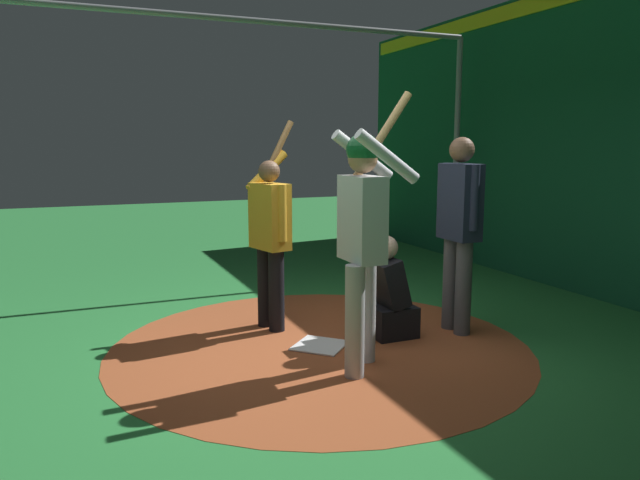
{
  "coord_description": "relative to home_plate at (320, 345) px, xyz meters",
  "views": [
    {
      "loc": [
        1.96,
        4.64,
        1.77
      ],
      "look_at": [
        0.0,
        0.0,
        0.95
      ],
      "focal_mm": 33.62,
      "sensor_mm": 36.0,
      "label": 1
    }
  ],
  "objects": [
    {
      "name": "ground_plane",
      "position": [
        0.0,
        0.0,
        -0.01
      ],
      "size": [
        27.16,
        27.16,
        0.0
      ],
      "primitive_type": "plane",
      "color": "#287A38"
    },
    {
      "name": "dirt_circle",
      "position": [
        0.0,
        0.0,
        -0.01
      ],
      "size": [
        3.66,
        3.66,
        0.01
      ],
      "primitive_type": "cylinder",
      "color": "#9E4C28",
      "rests_on": "ground"
    },
    {
      "name": "home_plate",
      "position": [
        0.0,
        0.0,
        0.0
      ],
      "size": [
        0.59,
        0.59,
        0.01
      ],
      "primitive_type": "cube",
      "rotation": [
        0.0,
        0.0,
        0.79
      ],
      "color": "white",
      "rests_on": "dirt_circle"
    },
    {
      "name": "batter",
      "position": [
        -0.11,
        0.59,
        1.12
      ],
      "size": [
        0.68,
        0.49,
        2.17
      ],
      "color": "#B3B3B7",
      "rests_on": "ground"
    },
    {
      "name": "catcher",
      "position": [
        -0.68,
        -0.03,
        0.36
      ],
      "size": [
        0.58,
        0.4,
        0.94
      ],
      "color": "black",
      "rests_on": "ground"
    },
    {
      "name": "umpire",
      "position": [
        -1.36,
        0.09,
        1.02
      ],
      "size": [
        0.23,
        0.49,
        1.82
      ],
      "color": "#4C4C51",
      "rests_on": "ground"
    },
    {
      "name": "visitor",
      "position": [
        0.22,
        -0.68,
        0.92
      ],
      "size": [
        0.54,
        0.57,
        1.99
      ],
      "rotation": [
        0.0,
        0.0,
        0.25
      ],
      "color": "black",
      "rests_on": "ground"
    },
    {
      "name": "back_wall",
      "position": [
        -3.65,
        0.0,
        1.81
      ],
      "size": [
        0.23,
        11.16,
        3.62
      ],
      "color": "#145133",
      "rests_on": "ground"
    },
    {
      "name": "cage_frame",
      "position": [
        0.0,
        0.0,
        2.28
      ],
      "size": [
        6.42,
        5.14,
        3.24
      ],
      "color": "gray",
      "rests_on": "ground"
    }
  ]
}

